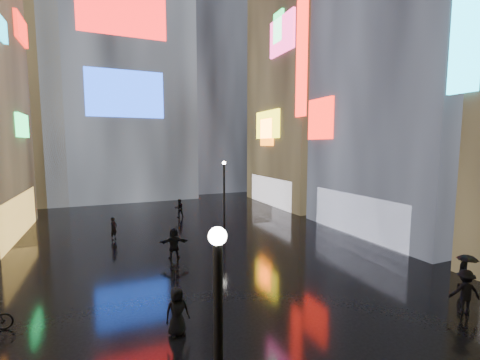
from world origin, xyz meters
TOP-DOWN VIEW (x-y plane):
  - ground at (0.00, 20.00)m, footprint 140.00×140.00m
  - building_right_mid at (15.98, 17.01)m, footprint 10.28×13.70m
  - building_right_far at (15.98, 30.00)m, footprint 10.28×12.00m
  - tower_main at (-3.00, 43.97)m, footprint 16.00×14.20m
  - tower_flank_right at (9.00, 46.00)m, footprint 12.00×12.00m
  - tower_flank_left at (-14.00, 42.00)m, footprint 10.00×10.00m
  - lamp_far at (3.53, 23.78)m, footprint 0.30×0.30m
  - pedestrian_2 at (7.31, 7.01)m, footprint 1.29×1.10m
  - pedestrian_3 at (9.61, 8.54)m, footprint 0.97×0.75m
  - pedestrian_4 at (-3.21, 9.88)m, footprint 0.87×0.61m
  - pedestrian_5 at (-1.85, 17.34)m, footprint 1.72×0.81m
  - pedestrian_6 at (-4.95, 22.68)m, footprint 0.65×0.67m
  - pedestrian_7 at (0.68, 27.85)m, footprint 0.83×0.67m
  - umbrella_1 at (7.31, 7.01)m, footprint 0.76×0.76m
  - umbrella_2 at (-3.21, 9.88)m, footprint 0.93×0.91m

SIDE VIEW (x-z plane):
  - ground at x=0.00m, z-range 0.00..0.00m
  - pedestrian_3 at x=9.61m, z-range 0.00..1.54m
  - pedestrian_6 at x=-4.95m, z-range 0.00..1.55m
  - pedestrian_7 at x=0.68m, z-range 0.00..1.64m
  - pedestrian_4 at x=-3.21m, z-range 0.00..1.68m
  - pedestrian_2 at x=7.31m, z-range 0.00..1.74m
  - pedestrian_5 at x=-1.85m, z-range 0.00..1.78m
  - umbrella_1 at x=7.31m, z-range 1.74..2.35m
  - umbrella_2 at x=-3.21m, z-range 1.68..2.51m
  - lamp_far at x=3.53m, z-range 0.34..5.54m
  - tower_flank_left at x=-14.00m, z-range 0.00..26.00m
  - building_right_far at x=15.98m, z-range -0.02..27.98m
  - building_right_mid at x=15.98m, z-range -0.01..29.99m
  - tower_flank_right at x=9.00m, z-range 0.00..34.00m
  - tower_main at x=-3.00m, z-range 0.01..42.01m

